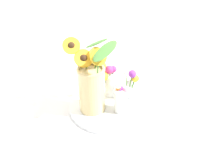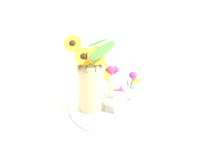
# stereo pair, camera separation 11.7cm
# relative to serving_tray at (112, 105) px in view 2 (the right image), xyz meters

# --- Properties ---
(ground_plane) EXTENTS (6.00, 6.00, 0.00)m
(ground_plane) POSITION_rel_serving_tray_xyz_m (0.03, -0.08, -0.01)
(ground_plane) COLOR silver
(serving_tray) EXTENTS (0.40, 0.40, 0.02)m
(serving_tray) POSITION_rel_serving_tray_xyz_m (0.00, 0.00, 0.00)
(serving_tray) COLOR silver
(serving_tray) RESTS_ON ground_plane
(mason_jar_sunflowers) EXTENTS (0.20, 0.24, 0.34)m
(mason_jar_sunflowers) POSITION_rel_serving_tray_xyz_m (-0.09, 0.01, 0.14)
(mason_jar_sunflowers) COLOR #D1B77A
(mason_jar_sunflowers) RESTS_ON serving_tray
(vase_small_center) EXTENTS (0.08, 0.07, 0.15)m
(vase_small_center) POSITION_rel_serving_tray_xyz_m (0.01, -0.06, 0.08)
(vase_small_center) COLOR white
(vase_small_center) RESTS_ON serving_tray
(vase_bulb_right) EXTENTS (0.09, 0.08, 0.17)m
(vase_bulb_right) POSITION_rel_serving_tray_xyz_m (0.10, 0.00, 0.08)
(vase_bulb_right) COLOR white
(vase_bulb_right) RESTS_ON serving_tray
(vase_small_back) EXTENTS (0.10, 0.07, 0.19)m
(vase_small_back) POSITION_rel_serving_tray_xyz_m (0.02, 0.07, 0.10)
(vase_small_back) COLOR white
(vase_small_back) RESTS_ON serving_tray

